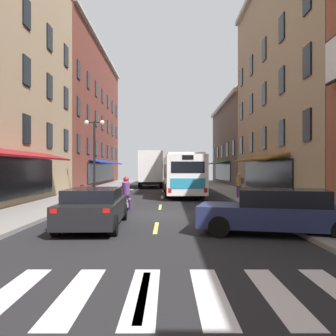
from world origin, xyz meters
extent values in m
cube|color=black|center=(0.00, 0.00, -0.05)|extent=(34.80, 80.00, 0.10)
cube|color=#DBCC4C|center=(0.00, -10.00, 0.00)|extent=(0.14, 2.40, 0.01)
cube|color=#DBCC4C|center=(0.00, -3.50, 0.00)|extent=(0.14, 2.40, 0.01)
cube|color=#DBCC4C|center=(0.00, 3.00, 0.00)|extent=(0.14, 2.40, 0.01)
cube|color=#DBCC4C|center=(0.00, 9.50, 0.00)|extent=(0.14, 2.40, 0.01)
cube|color=#DBCC4C|center=(0.00, 16.00, 0.00)|extent=(0.14, 2.40, 0.01)
cube|color=#DBCC4C|center=(0.00, 22.50, 0.00)|extent=(0.14, 2.40, 0.01)
cube|color=#DBCC4C|center=(0.00, 29.00, 0.00)|extent=(0.14, 2.40, 0.01)
cube|color=#DBCC4C|center=(0.00, 35.50, 0.00)|extent=(0.14, 2.40, 0.01)
cube|color=silver|center=(-2.20, -10.00, 0.00)|extent=(0.50, 2.80, 0.01)
cube|color=silver|center=(-1.10, -10.00, 0.00)|extent=(0.50, 2.80, 0.01)
cube|color=silver|center=(0.00, -10.00, 0.00)|extent=(0.50, 2.80, 0.01)
cube|color=silver|center=(1.10, -10.00, 0.00)|extent=(0.50, 2.80, 0.01)
cube|color=silver|center=(2.20, -10.00, 0.00)|extent=(0.50, 2.80, 0.01)
cube|color=gray|center=(-5.90, 0.00, 0.07)|extent=(3.00, 80.00, 0.14)
cube|color=gray|center=(5.90, 0.00, 0.07)|extent=(3.00, 80.00, 0.14)
cube|color=maroon|center=(-6.65, 0.00, 2.75)|extent=(1.38, 14.93, 0.44)
cube|color=black|center=(-7.36, 3.81, 4.20)|extent=(0.10, 1.00, 1.60)
cube|color=black|center=(-7.36, 7.62, 4.20)|extent=(0.10, 1.00, 1.60)
cube|color=black|center=(-7.36, 11.43, 4.20)|extent=(0.10, 1.00, 1.60)
cube|color=black|center=(-7.36, 3.81, 7.40)|extent=(0.10, 1.00, 1.60)
cube|color=black|center=(-7.36, 7.62, 7.40)|extent=(0.10, 1.00, 1.60)
cube|color=black|center=(-7.36, 11.43, 7.40)|extent=(0.10, 1.00, 1.60)
cube|color=black|center=(-7.36, 3.81, 10.60)|extent=(0.10, 1.00, 1.60)
cube|color=black|center=(-7.36, 7.62, 10.60)|extent=(0.10, 1.00, 1.60)
cube|color=black|center=(-7.36, 11.43, 10.60)|extent=(0.10, 1.00, 1.60)
cube|color=brown|center=(-11.40, 26.67, 8.21)|extent=(8.00, 26.57, 16.42)
cube|color=#B2AD9E|center=(-7.30, 26.67, 16.07)|extent=(0.44, 26.07, 0.40)
cube|color=black|center=(-7.36, 26.67, 1.55)|extent=(0.10, 16.00, 2.10)
cube|color=navy|center=(-6.65, 26.67, 2.75)|extent=(1.38, 14.93, 0.44)
cube|color=black|center=(-7.36, 15.24, 4.20)|extent=(0.10, 1.00, 1.60)
cube|color=black|center=(-7.36, 19.05, 4.20)|extent=(0.10, 1.00, 1.60)
cube|color=black|center=(-7.36, 22.86, 4.20)|extent=(0.10, 1.00, 1.60)
cube|color=black|center=(-7.36, 26.67, 4.20)|extent=(0.10, 1.00, 1.60)
cube|color=black|center=(-7.36, 30.48, 4.20)|extent=(0.10, 1.00, 1.60)
cube|color=black|center=(-7.36, 34.29, 4.20)|extent=(0.10, 1.00, 1.60)
cube|color=black|center=(-7.36, 38.10, 4.20)|extent=(0.10, 1.00, 1.60)
cube|color=black|center=(-7.36, 15.24, 7.40)|extent=(0.10, 1.00, 1.60)
cube|color=black|center=(-7.36, 19.05, 7.40)|extent=(0.10, 1.00, 1.60)
cube|color=black|center=(-7.36, 22.86, 7.40)|extent=(0.10, 1.00, 1.60)
cube|color=black|center=(-7.36, 26.67, 7.40)|extent=(0.10, 1.00, 1.60)
cube|color=black|center=(-7.36, 30.48, 7.40)|extent=(0.10, 1.00, 1.60)
cube|color=black|center=(-7.36, 34.29, 7.40)|extent=(0.10, 1.00, 1.60)
cube|color=black|center=(-7.36, 38.10, 7.40)|extent=(0.10, 1.00, 1.60)
cube|color=black|center=(-7.36, 15.24, 10.60)|extent=(0.10, 1.00, 1.60)
cube|color=black|center=(-7.36, 19.05, 10.60)|extent=(0.10, 1.00, 1.60)
cube|color=black|center=(-7.36, 22.86, 10.60)|extent=(0.10, 1.00, 1.60)
cube|color=black|center=(-7.36, 26.67, 10.60)|extent=(0.10, 1.00, 1.60)
cube|color=black|center=(-7.36, 30.48, 10.60)|extent=(0.10, 1.00, 1.60)
cube|color=black|center=(-7.36, 34.29, 10.60)|extent=(0.10, 1.00, 1.60)
cube|color=black|center=(-7.36, 38.10, 10.60)|extent=(0.10, 1.00, 1.60)
cube|color=#9E8466|center=(11.40, 10.00, 8.36)|extent=(8.00, 19.90, 16.71)
cube|color=black|center=(7.36, 10.00, 1.55)|extent=(0.10, 12.00, 2.10)
cube|color=brown|center=(6.65, 10.00, 2.75)|extent=(1.38, 11.20, 0.44)
cube|color=black|center=(7.36, 2.00, 4.20)|extent=(0.10, 1.00, 1.60)
cube|color=black|center=(7.36, 6.00, 4.20)|extent=(0.10, 1.00, 1.60)
cube|color=black|center=(7.36, 10.00, 4.20)|extent=(0.10, 1.00, 1.60)
cube|color=black|center=(7.36, 14.00, 4.20)|extent=(0.10, 1.00, 1.60)
cube|color=black|center=(7.36, 18.00, 4.20)|extent=(0.10, 1.00, 1.60)
cube|color=black|center=(7.36, 2.00, 7.40)|extent=(0.10, 1.00, 1.60)
cube|color=black|center=(7.36, 6.00, 7.40)|extent=(0.10, 1.00, 1.60)
cube|color=black|center=(7.36, 10.00, 7.40)|extent=(0.10, 1.00, 1.60)
cube|color=black|center=(7.36, 14.00, 7.40)|extent=(0.10, 1.00, 1.60)
cube|color=black|center=(7.36, 18.00, 7.40)|extent=(0.10, 1.00, 1.60)
cube|color=black|center=(7.36, 6.00, 10.60)|extent=(0.10, 1.00, 1.60)
cube|color=black|center=(7.36, 10.00, 10.60)|extent=(0.10, 1.00, 1.60)
cube|color=black|center=(7.36, 14.00, 10.60)|extent=(0.10, 1.00, 1.60)
cube|color=black|center=(7.36, 18.00, 10.60)|extent=(0.10, 1.00, 1.60)
cube|color=brown|center=(11.40, 30.00, 5.17)|extent=(8.00, 19.90, 10.35)
cube|color=#B2AD9E|center=(7.30, 30.00, 10.00)|extent=(0.44, 19.40, 0.40)
cube|color=black|center=(7.36, 30.00, 1.55)|extent=(0.10, 12.00, 2.10)
cube|color=#1E6638|center=(6.65, 30.00, 2.75)|extent=(1.38, 11.20, 0.44)
cube|color=black|center=(7.36, 22.00, 4.20)|extent=(0.10, 1.00, 1.60)
cube|color=black|center=(7.36, 26.00, 4.20)|extent=(0.10, 1.00, 1.60)
cube|color=black|center=(7.36, 30.00, 4.20)|extent=(0.10, 1.00, 1.60)
cube|color=black|center=(7.36, 34.00, 4.20)|extent=(0.10, 1.00, 1.60)
cube|color=black|center=(7.36, 38.00, 4.20)|extent=(0.10, 1.00, 1.60)
cube|color=white|center=(1.45, 11.47, 1.64)|extent=(2.88, 11.14, 2.58)
cube|color=silver|center=(1.45, 11.47, 2.99)|extent=(2.64, 9.94, 0.16)
cube|color=black|center=(1.44, 11.77, 1.82)|extent=(2.85, 8.75, 0.96)
cube|color=maroon|center=(1.45, 11.47, 0.60)|extent=(2.90, 10.75, 0.36)
cube|color=black|center=(1.29, 16.96, 1.82)|extent=(2.25, 0.19, 1.10)
cube|color=black|center=(1.62, 5.97, 2.11)|extent=(2.05, 0.18, 0.70)
cube|color=teal|center=(1.62, 5.96, 1.11)|extent=(2.15, 0.16, 0.64)
cube|color=black|center=(1.62, 5.96, 2.71)|extent=(0.70, 0.12, 0.28)
cube|color=red|center=(0.52, 5.92, 0.70)|extent=(0.20, 0.09, 0.28)
cube|color=red|center=(2.71, 5.99, 0.70)|extent=(0.20, 0.09, 0.28)
cylinder|color=black|center=(0.17, 14.97, 0.50)|extent=(0.33, 1.01, 1.00)
cylinder|color=black|center=(2.52, 15.04, 0.50)|extent=(0.33, 1.01, 1.00)
cylinder|color=black|center=(0.37, 8.40, 0.50)|extent=(0.33, 1.01, 1.00)
cylinder|color=black|center=(2.72, 8.47, 0.50)|extent=(0.33, 1.01, 1.00)
cube|color=#B21E19|center=(-1.52, 24.25, 1.55)|extent=(2.39, 2.30, 2.40)
cube|color=black|center=(-1.57, 25.32, 2.40)|extent=(2.00, 0.19, 0.80)
cube|color=silver|center=(-1.38, 20.83, 2.23)|extent=(2.60, 4.74, 3.07)
cube|color=#196633|center=(-0.16, 20.88, 2.39)|extent=(0.18, 2.79, 0.90)
cube|color=black|center=(-1.42, 21.93, 0.55)|extent=(2.17, 6.53, 0.24)
cylinder|color=black|center=(-2.61, 24.01, 0.45)|extent=(0.32, 0.91, 0.90)
cylinder|color=black|center=(-0.42, 24.10, 0.45)|extent=(0.32, 0.91, 0.90)
cylinder|color=black|center=(-2.45, 20.09, 0.45)|extent=(0.32, 0.91, 0.90)
cylinder|color=black|center=(-0.25, 20.18, 0.45)|extent=(0.32, 0.91, 0.90)
cube|color=black|center=(-2.16, -3.39, 0.59)|extent=(1.99, 4.77, 0.71)
cube|color=black|center=(-2.15, -3.58, 1.14)|extent=(1.76, 2.59, 0.44)
cube|color=red|center=(-2.83, -5.75, 0.85)|extent=(0.20, 0.07, 0.14)
cube|color=red|center=(-1.34, -5.70, 0.85)|extent=(0.20, 0.07, 0.14)
cylinder|color=black|center=(-3.08, -1.76, 0.32)|extent=(0.24, 0.65, 0.64)
cylinder|color=black|center=(-1.33, -1.71, 0.32)|extent=(0.24, 0.65, 0.64)
cylinder|color=black|center=(-2.98, -5.07, 0.32)|extent=(0.24, 0.65, 0.64)
cylinder|color=black|center=(-1.23, -5.02, 0.32)|extent=(0.24, 0.65, 0.64)
cube|color=navy|center=(3.78, -4.80, 0.57)|extent=(5.09, 2.93, 0.66)
cube|color=black|center=(3.97, -4.84, 1.14)|extent=(2.91, 2.25, 0.54)
cylinder|color=black|center=(1.93, -5.24, 0.32)|extent=(0.67, 0.37, 0.64)
cylinder|color=black|center=(2.35, -3.55, 0.32)|extent=(0.67, 0.37, 0.64)
cylinder|color=black|center=(5.63, -4.36, 0.32)|extent=(0.67, 0.37, 0.64)
cube|color=silver|center=(-1.29, 31.47, 0.60)|extent=(1.97, 4.29, 0.72)
cube|color=black|center=(-1.29, 31.30, 1.19)|extent=(1.75, 2.34, 0.52)
cube|color=red|center=(-1.97, 29.35, 0.86)|extent=(0.20, 0.07, 0.14)
cube|color=red|center=(-0.49, 29.40, 0.86)|extent=(0.20, 0.07, 0.14)
cylinder|color=black|center=(-2.20, 32.86, 0.32)|extent=(0.24, 0.65, 0.64)
cylinder|color=black|center=(-0.46, 32.91, 0.32)|extent=(0.24, 0.65, 0.64)
cylinder|color=black|center=(-2.12, 30.03, 0.32)|extent=(0.24, 0.65, 0.64)
cylinder|color=black|center=(-0.38, 30.08, 0.32)|extent=(0.24, 0.65, 0.64)
cylinder|color=black|center=(-1.57, 1.47, 0.31)|extent=(0.13, 0.62, 0.62)
cylinder|color=black|center=(-1.50, 0.02, 0.31)|extent=(0.15, 0.63, 0.62)
cylinder|color=#B2B2B7|center=(-1.56, 1.35, 0.61)|extent=(0.09, 0.33, 0.68)
ellipsoid|color=navy|center=(-1.54, 0.92, 0.81)|extent=(0.35, 0.58, 0.28)
cube|color=black|center=(-1.52, 0.52, 0.74)|extent=(0.29, 0.57, 0.12)
cube|color=#B2B2B7|center=(-1.53, 0.74, 0.40)|extent=(0.26, 0.41, 0.30)
cylinder|color=#B2B2B7|center=(-1.56, 1.25, 1.02)|extent=(0.62, 0.07, 0.04)
cylinder|color=#66387F|center=(-1.53, 0.59, 1.13)|extent=(0.36, 0.47, 0.66)
sphere|color=maroon|center=(-1.53, 0.70, 1.53)|extent=(0.26, 0.26, 0.26)
cylinder|color=#66387F|center=(-1.71, 0.61, 0.40)|extent=(0.16, 0.37, 0.56)
cylinder|color=#66387F|center=(-1.35, 0.63, 0.40)|extent=(0.16, 0.37, 0.56)
torus|color=black|center=(-5.41, 5.27, 0.47)|extent=(0.67, 0.07, 0.66)
torus|color=black|center=(-4.36, 5.32, 0.47)|extent=(0.67, 0.07, 0.66)
cylinder|color=#1E7F3F|center=(-4.89, 5.30, 0.57)|extent=(1.00, 0.08, 0.04)
cylinder|color=#1E7F3F|center=(-4.71, 5.30, 0.75)|extent=(0.14, 0.04, 0.50)
cube|color=black|center=(-4.69, 5.31, 1.02)|extent=(0.21, 0.13, 0.06)
cylinder|color=#1E7F3F|center=(-5.33, 5.28, 1.02)|extent=(0.05, 0.48, 0.03)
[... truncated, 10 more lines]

